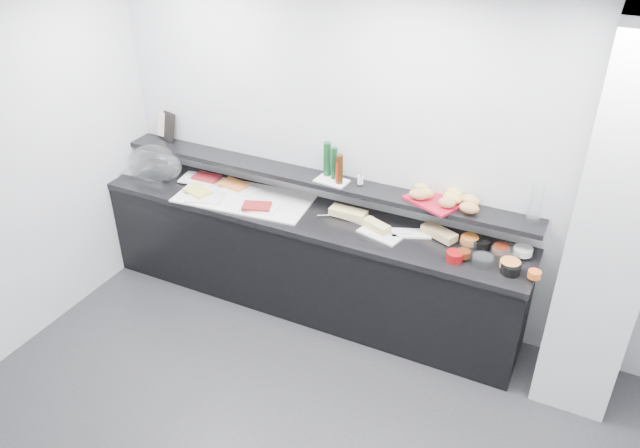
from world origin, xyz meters
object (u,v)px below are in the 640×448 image
at_px(framed_print, 167,126).
at_px(bread_tray, 433,201).
at_px(sandwich_plate_mid, 379,235).
at_px(cloche_base, 151,172).
at_px(carafe, 536,204).
at_px(condiment_tray, 332,181).

distance_m(framed_print, bread_tray, 2.52).
bearing_deg(framed_print, sandwich_plate_mid, 10.99).
bearing_deg(sandwich_plate_mid, cloche_base, -167.26).
xyz_separation_m(cloche_base, framed_print, (0.04, 0.26, 0.36)).
distance_m(cloche_base, framed_print, 0.44).
relative_size(cloche_base, framed_print, 1.71).
distance_m(sandwich_plate_mid, bread_tray, 0.48).
bearing_deg(bread_tray, carafe, 25.51).
distance_m(framed_print, condiment_tray, 1.70).
distance_m(cloche_base, carafe, 3.29).
xyz_separation_m(bread_tray, carafe, (0.71, 0.02, 0.14)).
xyz_separation_m(sandwich_plate_mid, bread_tray, (0.33, 0.24, 0.25)).
bearing_deg(framed_print, bread_tray, 17.44).
bearing_deg(framed_print, carafe, 18.28).
height_order(framed_print, condiment_tray, framed_print).
xyz_separation_m(sandwich_plate_mid, carafe, (1.04, 0.26, 0.39)).
height_order(framed_print, carafe, carafe).
relative_size(cloche_base, bread_tray, 1.14).
relative_size(sandwich_plate_mid, framed_print, 1.29).
bearing_deg(framed_print, condiment_tray, 15.64).
xyz_separation_m(condiment_tray, bread_tray, (0.83, 0.02, 0.00)).
height_order(sandwich_plate_mid, bread_tray, bread_tray).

